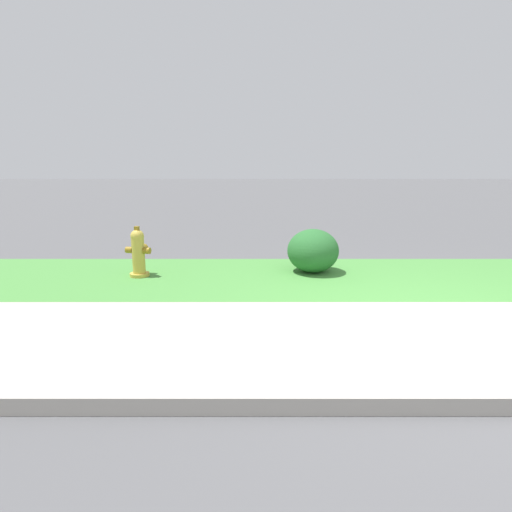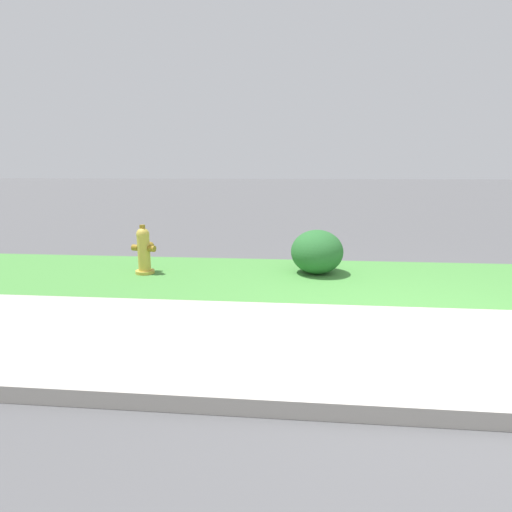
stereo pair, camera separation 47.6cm
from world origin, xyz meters
TOP-DOWN VIEW (x-y plane):
  - ground_plane at (0.00, 0.00)m, footprint 120.00×120.00m
  - sidewalk_pavement at (0.00, 0.00)m, footprint 18.00×1.93m
  - grass_verge at (0.00, 2.08)m, footprint 18.00×2.23m
  - fire_hydrant_by_grass_verge at (-3.31, 2.11)m, footprint 0.36×0.33m
  - shrub_bush_near_lamp at (-0.87, 2.35)m, footprint 0.74×0.74m

SIDE VIEW (x-z plane):
  - ground_plane at x=0.00m, z-range 0.00..0.00m
  - grass_verge at x=0.00m, z-range 0.00..0.01m
  - sidewalk_pavement at x=0.00m, z-range 0.00..0.01m
  - shrub_bush_near_lamp at x=-0.87m, z-range 0.00..0.63m
  - fire_hydrant_by_grass_verge at x=-3.31m, z-range -0.02..0.69m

